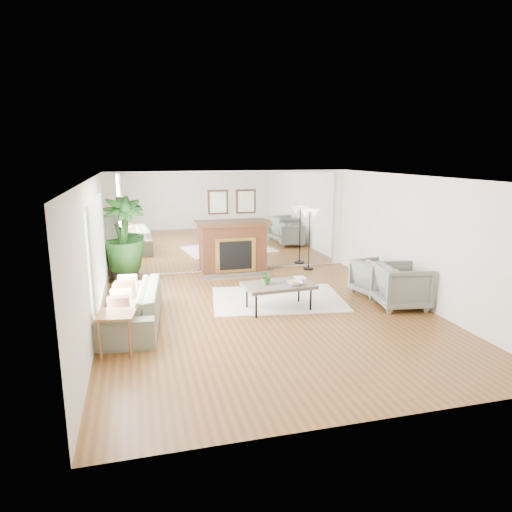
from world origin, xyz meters
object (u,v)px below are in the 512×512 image
object	(u,v)px
armchair_back	(375,277)
armchair_front	(402,286)
potted_ficus	(124,238)
floor_lamp	(310,218)
sofa	(132,306)
side_table	(117,319)
coffee_table	(279,286)
fireplace	(234,247)

from	to	relation	value
armchair_back	armchair_front	size ratio (longest dim) A/B	0.85
armchair_back	potted_ficus	xyz separation A→B (m)	(-5.10, 2.28, 0.68)
potted_ficus	floor_lamp	distance (m)	4.53
sofa	armchair_back	distance (m)	4.98
armchair_back	side_table	distance (m)	5.41
armchair_front	coffee_table	bearing A→B (deg)	89.18
side_table	potted_ficus	bearing A→B (deg)	89.27
sofa	armchair_front	xyz separation A→B (m)	(5.03, -0.34, 0.08)
floor_lamp	armchair_back	bearing A→B (deg)	-75.99
floor_lamp	potted_ficus	bearing A→B (deg)	-179.35
coffee_table	floor_lamp	distance (m)	3.39
side_table	coffee_table	bearing A→B (deg)	22.15
sofa	armchair_front	world-z (taller)	armchair_front
armchair_front	potted_ficus	world-z (taller)	potted_ficus
armchair_front	side_table	bearing A→B (deg)	107.55
coffee_table	side_table	bearing A→B (deg)	-157.85
coffee_table	side_table	world-z (taller)	side_table
fireplace	potted_ficus	xyz separation A→B (m)	(-2.60, -0.21, 0.38)
sofa	armchair_back	bearing A→B (deg)	102.03
fireplace	armchair_back	world-z (taller)	fireplace
fireplace	side_table	bearing A→B (deg)	-122.60
floor_lamp	sofa	bearing A→B (deg)	-146.44
fireplace	floor_lamp	bearing A→B (deg)	-4.73
potted_ficus	side_table	bearing A→B (deg)	-90.73
armchair_back	fireplace	bearing A→B (deg)	34.70
side_table	sofa	bearing A→B (deg)	79.57
armchair_back	armchair_front	distance (m)	0.91
armchair_back	side_table	world-z (taller)	armchair_back
floor_lamp	fireplace	bearing A→B (deg)	175.27
armchair_front	armchair_back	bearing A→B (deg)	14.46
armchair_front	potted_ficus	bearing A→B (deg)	67.84
fireplace	floor_lamp	size ratio (longest dim) A/B	1.32
fireplace	side_table	distance (m)	4.92
armchair_front	fireplace	bearing A→B (deg)	46.66
floor_lamp	armchair_front	bearing A→B (deg)	-78.45
sofa	potted_ficus	size ratio (longest dim) A/B	1.20
sofa	floor_lamp	bearing A→B (deg)	129.07
coffee_table	armchair_back	world-z (taller)	armchair_back
sofa	side_table	xyz separation A→B (m)	(-0.20, -1.09, 0.17)
coffee_table	potted_ficus	distance (m)	3.99
armchair_front	floor_lamp	bearing A→B (deg)	20.98
coffee_table	floor_lamp	world-z (taller)	floor_lamp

